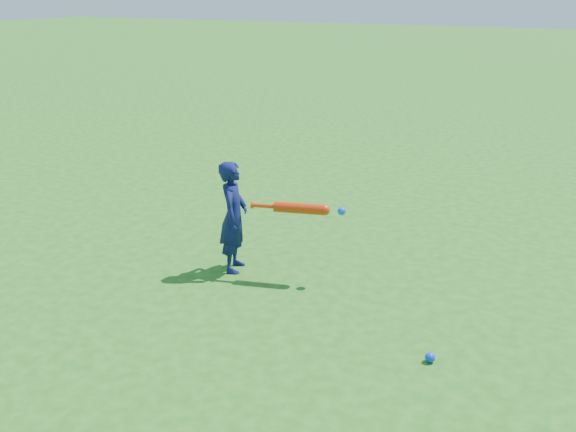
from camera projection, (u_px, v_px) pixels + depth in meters
name	position (u px, v px, depth m)	size (l,w,h in m)	color
ground	(245.00, 288.00, 5.55)	(80.00, 80.00, 0.00)	#1D6016
child	(234.00, 217.00, 5.75)	(0.37, 0.24, 1.02)	#0E1445
ground_ball_blue	(430.00, 357.00, 4.44)	(0.07, 0.07, 0.07)	#0D39DF
bat_swing	(304.00, 209.00, 5.53)	(0.82, 0.27, 0.09)	red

